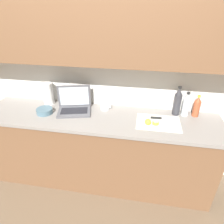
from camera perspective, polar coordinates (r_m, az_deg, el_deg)
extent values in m
plane|color=brown|center=(2.67, -3.27, -17.95)|extent=(12.00, 12.00, 0.00)
cube|color=white|center=(2.23, -2.35, 12.07)|extent=(5.20, 0.06, 2.60)
cube|color=white|center=(2.37, -10.55, 6.66)|extent=(0.09, 0.01, 0.12)
cube|color=white|center=(2.25, 16.32, 4.70)|extent=(0.09, 0.01, 0.12)
cube|color=brown|center=(1.96, -3.90, 23.65)|extent=(4.42, 0.32, 0.70)
cube|color=brown|center=(2.38, -3.55, -10.95)|extent=(2.48, 0.55, 0.85)
cube|color=gray|center=(2.12, -3.92, -1.77)|extent=(2.55, 0.59, 0.03)
cube|color=#9EA3A8|center=(2.57, -25.78, -0.54)|extent=(0.44, 0.38, 0.16)
cube|color=#515156|center=(2.22, -10.71, 0.14)|extent=(0.40, 0.33, 0.02)
cube|color=black|center=(2.22, -10.73, 0.39)|extent=(0.31, 0.21, 0.00)
cube|color=#515156|center=(2.27, -10.73, 4.51)|extent=(0.35, 0.10, 0.25)
cube|color=silver|center=(2.27, -10.75, 4.45)|extent=(0.31, 0.08, 0.21)
cube|color=silver|center=(2.06, 13.09, -2.93)|extent=(0.43, 0.30, 0.01)
cube|color=silver|center=(2.12, 16.00, -2.04)|extent=(0.16, 0.04, 0.00)
cylinder|color=black|center=(2.10, 12.47, -1.61)|extent=(0.11, 0.03, 0.02)
cylinder|color=yellow|center=(2.01, 12.36, -3.03)|extent=(0.06, 0.06, 0.03)
cylinder|color=#F4EAA3|center=(2.00, 12.41, -2.63)|extent=(0.06, 0.06, 0.00)
sphere|color=yellow|center=(1.98, 10.23, -2.77)|extent=(0.06, 0.06, 0.06)
cylinder|color=#333338|center=(2.21, 18.07, 2.02)|extent=(0.08, 0.08, 0.23)
cone|color=#333338|center=(2.15, 18.68, 5.59)|extent=(0.07, 0.07, 0.07)
cylinder|color=black|center=(2.13, 18.87, 6.68)|extent=(0.03, 0.03, 0.02)
cylinder|color=silver|center=(2.23, 20.34, 1.35)|extent=(0.08, 0.08, 0.19)
cone|color=silver|center=(2.18, 20.89, 4.19)|extent=(0.07, 0.07, 0.06)
cylinder|color=black|center=(2.17, 21.06, 5.07)|extent=(0.03, 0.03, 0.02)
cylinder|color=#A34C2D|center=(2.26, 22.94, 0.89)|extent=(0.07, 0.07, 0.17)
cone|color=#A34C2D|center=(2.22, 23.48, 3.35)|extent=(0.06, 0.06, 0.05)
cylinder|color=gold|center=(2.20, 23.65, 4.12)|extent=(0.03, 0.03, 0.02)
cylinder|color=silver|center=(2.23, -2.09, 1.81)|extent=(0.10, 0.10, 0.09)
cube|color=silver|center=(2.22, -0.57, 1.79)|extent=(0.02, 0.01, 0.05)
cylinder|color=slate|center=(2.28, -18.71, 0.30)|extent=(0.17, 0.17, 0.06)
cylinder|color=white|center=(2.44, -17.83, 5.03)|extent=(0.12, 0.12, 0.26)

